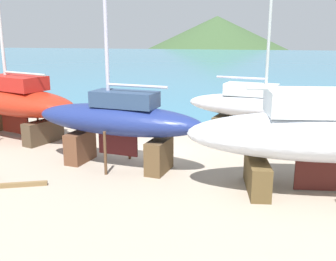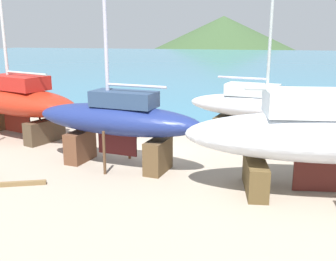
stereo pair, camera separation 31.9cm
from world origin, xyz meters
TOP-DOWN VIEW (x-y plane):
  - ground_plane at (0.00, -2.86)m, footprint 39.21×39.21m
  - sea_water at (0.00, 58.52)m, footprint 156.83×104.22m
  - headland_hill at (-8.15, 144.65)m, footprint 99.25×99.25m
  - sailboat_large_starboard at (7.39, -3.62)m, footprint 10.68×4.35m
  - sailboat_mid_port at (-8.11, 1.27)m, footprint 9.35×5.77m
  - sailboat_small_center at (-0.97, -2.35)m, footprint 7.88×3.26m
  - sailboat_far_slipway at (4.92, 3.23)m, footprint 7.93×3.83m
  - barrel_rust_far at (-1.34, 2.94)m, footprint 0.63×0.63m
  - timber_short_cross at (-4.18, -5.43)m, footprint 2.44×1.08m

SIDE VIEW (x-z plane):
  - ground_plane at x=0.00m, z-range 0.00..0.00m
  - sea_water at x=0.00m, z-range 0.00..0.00m
  - headland_hill at x=-8.15m, z-range -11.47..11.47m
  - timber_short_cross at x=-4.18m, z-range 0.00..0.17m
  - barrel_rust_far at x=-1.34m, z-range 0.00..0.90m
  - sailboat_far_slipway at x=4.92m, z-range -4.81..8.51m
  - sailboat_mid_port at x=-8.11m, z-range -5.02..9.08m
  - sailboat_small_center at x=-0.97m, z-range -4.29..8.37m
  - sailboat_large_starboard at x=7.39m, z-range -5.90..10.27m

